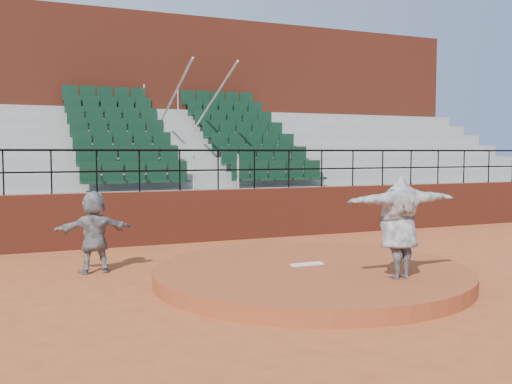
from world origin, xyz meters
TOP-DOWN VIEW (x-y plane):
  - ground at (0.00, 0.00)m, footprint 90.00×90.00m
  - pitchers_mound at (0.00, 0.00)m, footprint 5.50×5.50m
  - pitching_rubber at (0.00, 0.15)m, footprint 0.60×0.15m
  - boundary_wall at (0.00, 5.00)m, footprint 24.00×0.30m
  - wall_railing at (0.00, 5.00)m, footprint 24.04×0.05m
  - seating_deck at (0.00, 8.65)m, footprint 24.00×5.97m
  - press_box_facade at (0.00, 12.60)m, footprint 24.00×3.00m
  - pitcher at (0.84, -1.35)m, footprint 2.01×0.56m
  - fielder at (-3.42, 2.15)m, footprint 1.45×0.53m

SIDE VIEW (x-z plane):
  - ground at x=0.00m, z-range 0.00..0.00m
  - pitchers_mound at x=0.00m, z-range 0.00..0.25m
  - pitching_rubber at x=0.00m, z-range 0.25..0.28m
  - boundary_wall at x=0.00m, z-range 0.00..1.30m
  - fielder at x=-3.42m, z-range 0.00..1.54m
  - pitcher at x=0.84m, z-range 0.25..1.88m
  - seating_deck at x=0.00m, z-range -0.88..3.75m
  - wall_railing at x=0.00m, z-range 1.52..2.54m
  - press_box_facade at x=0.00m, z-range 0.00..7.10m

